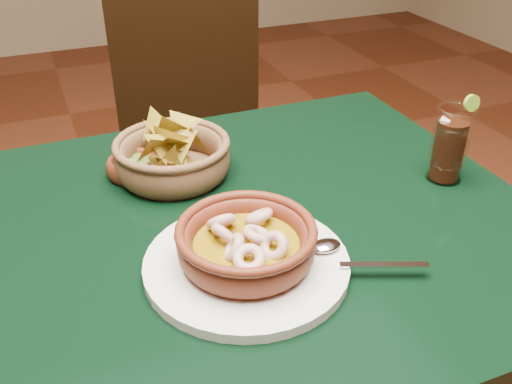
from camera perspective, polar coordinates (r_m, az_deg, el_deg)
name	(u,v)px	position (r m, az deg, el deg)	size (l,w,h in m)	color
dining_table	(171,287)	(0.94, -8.49, -9.36)	(1.20, 0.80, 0.75)	black
dining_chair	(196,146)	(1.64, -6.06, 4.64)	(0.51, 0.51, 0.95)	black
shrimp_plate	(247,249)	(0.79, -0.93, -5.70)	(0.37, 0.29, 0.08)	silver
chip_basket	(172,156)	(1.02, -8.37, 3.55)	(0.24, 0.24, 0.15)	brown
guacamole_ramekin	(134,167)	(1.04, -12.13, 2.50)	(0.12, 0.12, 0.04)	#521E10
cola_drink	(449,145)	(1.04, 18.77, 4.46)	(0.13, 0.13, 0.15)	white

